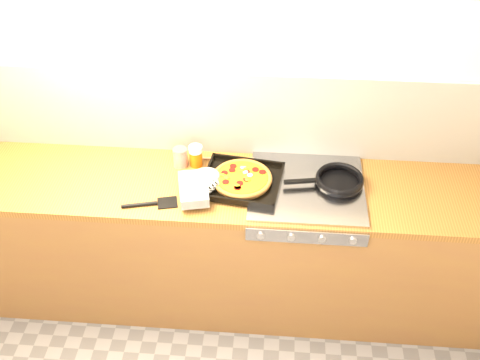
# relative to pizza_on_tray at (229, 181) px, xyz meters

# --- Properties ---
(room_shell) EXTENTS (3.20, 3.20, 3.20)m
(room_shell) POSITION_rel_pizza_on_tray_xyz_m (-0.04, 0.31, 0.21)
(room_shell) COLOR white
(room_shell) RESTS_ON ground
(counter_run) EXTENTS (3.20, 0.62, 0.90)m
(counter_run) POSITION_rel_pizza_on_tray_xyz_m (-0.04, 0.02, -0.49)
(counter_run) COLOR brown
(counter_run) RESTS_ON ground
(stovetop) EXTENTS (0.60, 0.56, 0.02)m
(stovetop) POSITION_rel_pizza_on_tray_xyz_m (0.41, 0.02, -0.04)
(stovetop) COLOR #9B9CA0
(stovetop) RESTS_ON counter_run
(pizza_on_tray) EXTENTS (0.56, 0.45, 0.07)m
(pizza_on_tray) POSITION_rel_pizza_on_tray_xyz_m (0.00, 0.00, 0.00)
(pizza_on_tray) COLOR black
(pizza_on_tray) RESTS_ON stovetop
(frying_pan) EXTENTS (0.44, 0.29, 0.04)m
(frying_pan) POSITION_rel_pizza_on_tray_xyz_m (0.57, 0.06, -0.01)
(frying_pan) COLOR black
(frying_pan) RESTS_ON stovetop
(tomato_can) EXTENTS (0.09, 0.09, 0.11)m
(tomato_can) POSITION_rel_pizza_on_tray_xyz_m (-0.28, 0.16, 0.01)
(tomato_can) COLOR #A20D0E
(tomato_can) RESTS_ON counter_run
(juice_glass) EXTENTS (0.09, 0.09, 0.12)m
(juice_glass) POSITION_rel_pizza_on_tray_xyz_m (-0.20, 0.18, 0.02)
(juice_glass) COLOR #DB600C
(juice_glass) RESTS_ON counter_run
(wooden_spoon) EXTENTS (0.30, 0.04, 0.02)m
(wooden_spoon) POSITION_rel_pizza_on_tray_xyz_m (0.01, 0.23, -0.03)
(wooden_spoon) COLOR #AE6F4A
(wooden_spoon) RESTS_ON counter_run
(black_spatula) EXTENTS (0.29, 0.12, 0.02)m
(black_spatula) POSITION_rel_pizza_on_tray_xyz_m (-0.38, -0.17, -0.04)
(black_spatula) COLOR black
(black_spatula) RESTS_ON counter_run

